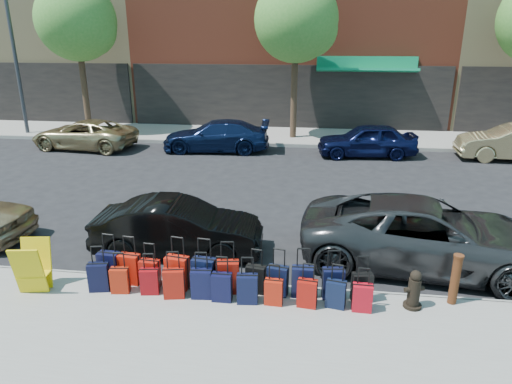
# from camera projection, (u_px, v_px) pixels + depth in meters

# --- Properties ---
(ground) EXTENTS (120.00, 120.00, 0.00)m
(ground) POSITION_uv_depth(u_px,v_px,m) (258.00, 209.00, 13.49)
(ground) COLOR black
(ground) RESTS_ON ground
(sidewalk_near) EXTENTS (60.00, 4.00, 0.15)m
(sidewalk_near) POSITION_uv_depth(u_px,v_px,m) (208.00, 350.00, 7.38)
(sidewalk_near) COLOR gray
(sidewalk_near) RESTS_ON ground
(sidewalk_far) EXTENTS (60.00, 4.00, 0.15)m
(sidewalk_far) POSITION_uv_depth(u_px,v_px,m) (283.00, 136.00, 22.83)
(sidewalk_far) COLOR gray
(sidewalk_far) RESTS_ON ground
(curb_near) EXTENTS (60.00, 0.08, 0.15)m
(curb_near) POSITION_uv_depth(u_px,v_px,m) (231.00, 285.00, 9.27)
(curb_near) COLOR gray
(curb_near) RESTS_ON ground
(curb_far) EXTENTS (60.00, 0.08, 0.15)m
(curb_far) POSITION_uv_depth(u_px,v_px,m) (280.00, 145.00, 20.94)
(curb_far) COLOR gray
(curb_far) RESTS_ON ground
(tree_left) EXTENTS (3.80, 3.80, 7.27)m
(tree_left) POSITION_uv_depth(u_px,v_px,m) (79.00, 23.00, 21.82)
(tree_left) COLOR black
(tree_left) RESTS_ON sidewalk_far
(tree_center) EXTENTS (3.80, 3.80, 7.27)m
(tree_center) POSITION_uv_depth(u_px,v_px,m) (299.00, 22.00, 20.53)
(tree_center) COLOR black
(tree_center) RESTS_ON sidewalk_far
(streetlight) EXTENTS (2.59, 0.18, 8.00)m
(streetlight) POSITION_uv_depth(u_px,v_px,m) (16.00, 39.00, 21.78)
(streetlight) COLOR #333338
(streetlight) RESTS_ON sidewalk_far
(suitcase_front_0) EXTENTS (0.44, 0.27, 1.02)m
(suitcase_front_0) POSITION_uv_depth(u_px,v_px,m) (110.00, 267.00, 9.18)
(suitcase_front_0) COLOR black
(suitcase_front_0) RESTS_ON sidewalk_near
(suitcase_front_1) EXTENTS (0.43, 0.27, 1.00)m
(suitcase_front_1) POSITION_uv_depth(u_px,v_px,m) (130.00, 269.00, 9.13)
(suitcase_front_1) COLOR #AD190B
(suitcase_front_1) RESTS_ON sidewalk_near
(suitcase_front_2) EXTENTS (0.40, 0.24, 0.92)m
(suitcase_front_2) POSITION_uv_depth(u_px,v_px,m) (150.00, 273.00, 9.00)
(suitcase_front_2) COLOR #A0130A
(suitcase_front_2) RESTS_ON sidewalk_near
(suitcase_front_3) EXTENTS (0.48, 0.31, 1.07)m
(suitcase_front_3) POSITION_uv_depth(u_px,v_px,m) (177.00, 272.00, 8.95)
(suitcase_front_3) COLOR #B3190B
(suitcase_front_3) RESTS_ON sidewalk_near
(suitcase_front_4) EXTENTS (0.47, 0.29, 1.08)m
(suitcase_front_4) POSITION_uv_depth(u_px,v_px,m) (204.00, 274.00, 8.87)
(suitcase_front_4) COLOR black
(suitcase_front_4) RESTS_ON sidewalk_near
(suitcase_front_5) EXTENTS (0.47, 0.30, 1.05)m
(suitcase_front_5) POSITION_uv_depth(u_px,v_px,m) (228.00, 277.00, 8.80)
(suitcase_front_5) COLOR maroon
(suitcase_front_5) RESTS_ON sidewalk_near
(suitcase_front_6) EXTENTS (0.40, 0.26, 0.89)m
(suitcase_front_6) POSITION_uv_depth(u_px,v_px,m) (256.00, 279.00, 8.81)
(suitcase_front_6) COLOR black
(suitcase_front_6) RESTS_ON sidewalk_near
(suitcase_front_7) EXTENTS (0.42, 0.28, 0.94)m
(suitcase_front_7) POSITION_uv_depth(u_px,v_px,m) (278.00, 280.00, 8.73)
(suitcase_front_7) COLOR black
(suitcase_front_7) RESTS_ON sidewalk_near
(suitcase_front_8) EXTENTS (0.41, 0.23, 0.98)m
(suitcase_front_8) POSITION_uv_depth(u_px,v_px,m) (303.00, 281.00, 8.67)
(suitcase_front_8) COLOR black
(suitcase_front_8) RESTS_ON sidewalk_near
(suitcase_front_9) EXTENTS (0.42, 0.27, 0.97)m
(suitcase_front_9) POSITION_uv_depth(u_px,v_px,m) (333.00, 283.00, 8.61)
(suitcase_front_9) COLOR black
(suitcase_front_9) RESTS_ON sidewalk_near
(suitcase_front_10) EXTENTS (0.41, 0.27, 0.91)m
(suitcase_front_10) POSITION_uv_depth(u_px,v_px,m) (362.00, 287.00, 8.53)
(suitcase_front_10) COLOR black
(suitcase_front_10) RESTS_ON sidewalk_near
(suitcase_back_0) EXTENTS (0.42, 0.30, 0.92)m
(suitcase_back_0) POSITION_uv_depth(u_px,v_px,m) (99.00, 277.00, 8.88)
(suitcase_back_0) COLOR black
(suitcase_back_0) RESTS_ON sidewalk_near
(suitcase_back_1) EXTENTS (0.37, 0.24, 0.83)m
(suitcase_back_1) POSITION_uv_depth(u_px,v_px,m) (120.00, 280.00, 8.82)
(suitcase_back_1) COLOR #A11D0A
(suitcase_back_1) RESTS_ON sidewalk_near
(suitcase_back_2) EXTENTS (0.37, 0.25, 0.83)m
(suitcase_back_2) POSITION_uv_depth(u_px,v_px,m) (150.00, 281.00, 8.78)
(suitcase_back_2) COLOR maroon
(suitcase_back_2) RESTS_ON sidewalk_near
(suitcase_back_3) EXTENTS (0.43, 0.30, 0.93)m
(suitcase_back_3) POSITION_uv_depth(u_px,v_px,m) (174.00, 283.00, 8.64)
(suitcase_back_3) COLOR #9C140A
(suitcase_back_3) RESTS_ON sidewalk_near
(suitcase_back_4) EXTENTS (0.41, 0.26, 0.92)m
(suitcase_back_4) POSITION_uv_depth(u_px,v_px,m) (202.00, 284.00, 8.63)
(suitcase_back_4) COLOR black
(suitcase_back_4) RESTS_ON sidewalk_near
(suitcase_back_5) EXTENTS (0.37, 0.22, 0.89)m
(suitcase_back_5) POSITION_uv_depth(u_px,v_px,m) (222.00, 287.00, 8.54)
(suitcase_back_5) COLOR black
(suitcase_back_5) RESTS_ON sidewalk_near
(suitcase_back_6) EXTENTS (0.40, 0.26, 0.91)m
(suitcase_back_6) POSITION_uv_depth(u_px,v_px,m) (247.00, 289.00, 8.47)
(suitcase_back_6) COLOR black
(suitcase_back_6) RESTS_ON sidewalk_near
(suitcase_back_7) EXTENTS (0.34, 0.21, 0.79)m
(suitcase_back_7) POSITION_uv_depth(u_px,v_px,m) (274.00, 292.00, 8.43)
(suitcase_back_7) COLOR #AC1C0B
(suitcase_back_7) RESTS_ON sidewalk_near
(suitcase_back_8) EXTENTS (0.38, 0.25, 0.85)m
(suitcase_back_8) POSITION_uv_depth(u_px,v_px,m) (307.00, 293.00, 8.36)
(suitcase_back_8) COLOR #991009
(suitcase_back_8) RESTS_ON sidewalk_near
(suitcase_back_9) EXTENTS (0.39, 0.27, 0.85)m
(suitcase_back_9) POSITION_uv_depth(u_px,v_px,m) (336.00, 294.00, 8.34)
(suitcase_back_9) COLOR black
(suitcase_back_9) RESTS_ON sidewalk_near
(suitcase_back_10) EXTENTS (0.36, 0.21, 0.84)m
(suitcase_back_10) POSITION_uv_depth(u_px,v_px,m) (362.00, 298.00, 8.23)
(suitcase_back_10) COLOR #B00B18
(suitcase_back_10) RESTS_ON sidewalk_near
(fire_hydrant) EXTENTS (0.38, 0.34, 0.75)m
(fire_hydrant) POSITION_uv_depth(u_px,v_px,m) (414.00, 290.00, 8.30)
(fire_hydrant) COLOR black
(fire_hydrant) RESTS_ON sidewalk_near
(bollard) EXTENTS (0.18, 0.18, 0.99)m
(bollard) POSITION_uv_depth(u_px,v_px,m) (455.00, 279.00, 8.37)
(bollard) COLOR #38190C
(bollard) RESTS_ON sidewalk_near
(display_rack) EXTENTS (0.65, 0.70, 1.01)m
(display_rack) POSITION_uv_depth(u_px,v_px,m) (33.00, 267.00, 8.80)
(display_rack) COLOR yellow
(display_rack) RESTS_ON sidewalk_near
(car_near_1) EXTENTS (3.97, 1.57, 1.29)m
(car_near_1) POSITION_uv_depth(u_px,v_px,m) (178.00, 228.00, 10.62)
(car_near_1) COLOR black
(car_near_1) RESTS_ON ground
(car_near_2) EXTENTS (5.64, 3.09, 1.50)m
(car_near_2) POSITION_uv_depth(u_px,v_px,m) (425.00, 234.00, 10.01)
(car_near_2) COLOR #363638
(car_near_2) RESTS_ON ground
(car_far_0) EXTENTS (4.82, 2.58, 1.29)m
(car_far_0) POSITION_uv_depth(u_px,v_px,m) (84.00, 134.00, 20.48)
(car_far_0) COLOR tan
(car_far_0) RESTS_ON ground
(car_far_1) EXTENTS (4.78, 2.22, 1.35)m
(car_far_1) POSITION_uv_depth(u_px,v_px,m) (216.00, 136.00, 20.02)
(car_far_1) COLOR #0D1839
(car_far_1) RESTS_ON ground
(car_far_2) EXTENTS (4.20, 1.99, 1.39)m
(car_far_2) POSITION_uv_depth(u_px,v_px,m) (367.00, 140.00, 19.11)
(car_far_2) COLOR #0B1133
(car_far_2) RESTS_ON ground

